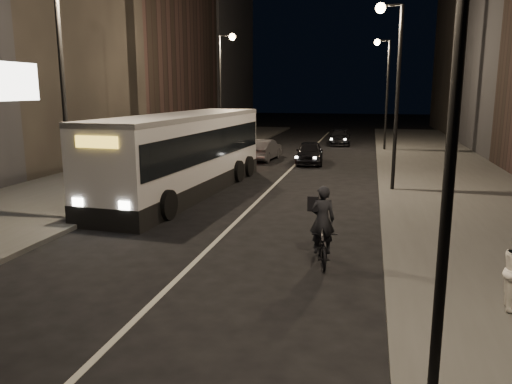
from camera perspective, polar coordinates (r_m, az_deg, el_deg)
The scene contains 14 objects.
ground at distance 12.91m, azimuth -8.61°, elevation -9.45°, with size 180.00×180.00×0.00m, color black.
sidewalk_right at distance 25.89m, azimuth 21.54°, elevation 0.71°, with size 7.00×70.00×0.16m, color #3B3B39.
sidewalk_left at distance 28.71m, azimuth -14.26°, elevation 2.16°, with size 7.00×70.00×0.16m, color #3B3B39.
building_row_left at distance 45.13m, azimuth -15.16°, elevation 19.35°, with size 8.00×61.00×22.00m, color black.
streetlight_right_near at distance 7.27m, azimuth 20.18°, elevation 16.88°, with size 1.20×0.44×8.12m.
streetlight_right_mid at distance 23.21m, azimuth 15.32°, elevation 13.06°, with size 1.20×0.44×8.12m.
streetlight_right_far at distance 39.20m, azimuth 14.43°, elevation 12.34°, with size 1.20×0.44×8.12m.
streetlight_left_near at distance 18.11m, azimuth -20.63°, elevation 13.26°, with size 1.20×0.44×8.12m.
streetlight_left_far at distance 34.62m, azimuth -3.72°, elevation 12.82°, with size 1.20×0.44×8.12m.
city_bus at distance 22.69m, azimuth -8.18°, elevation 4.72°, with size 3.78×13.37×3.56m.
cyclist_on_bicycle at distance 13.46m, azimuth 7.57°, elevation -5.26°, with size 1.02×1.99×2.19m.
car_near at distance 31.93m, azimuth 6.14°, elevation 4.51°, with size 1.67×4.14×1.41m, color black.
car_mid at distance 33.33m, azimuth 0.84°, elevation 4.87°, with size 1.49×4.27×1.41m, color #3E3D40.
car_far at distance 43.50m, azimuth 9.54°, elevation 6.18°, with size 1.76×4.32×1.25m, color black.
Camera 1 is at (4.52, -11.18, 4.61)m, focal length 35.00 mm.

